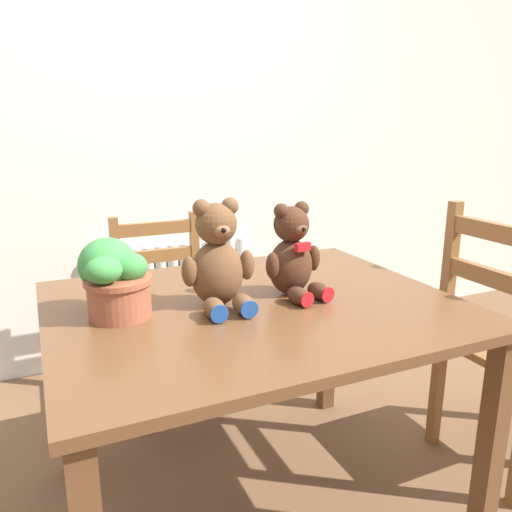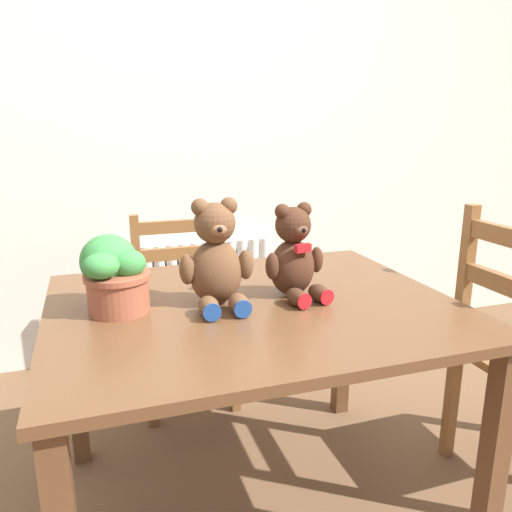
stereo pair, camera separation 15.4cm
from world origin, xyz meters
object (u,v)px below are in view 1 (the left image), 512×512
teddy_bear_left (218,261)px  potted_plant (114,278)px  wooden_chair_behind (166,312)px  teddy_bear_right (293,256)px

teddy_bear_left → potted_plant: (-0.30, 0.05, -0.03)m
wooden_chair_behind → potted_plant: (-0.33, -0.76, 0.42)m
teddy_bear_right → potted_plant: bearing=-14.3°
teddy_bear_right → potted_plant: 0.55m
wooden_chair_behind → teddy_bear_right: bearing=105.5°
wooden_chair_behind → potted_plant: 0.93m
wooden_chair_behind → potted_plant: bearing=66.8°
teddy_bear_left → wooden_chair_behind: bearing=-90.4°
teddy_bear_right → potted_plant: (-0.55, 0.05, -0.02)m
teddy_bear_left → potted_plant: bearing=-7.8°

